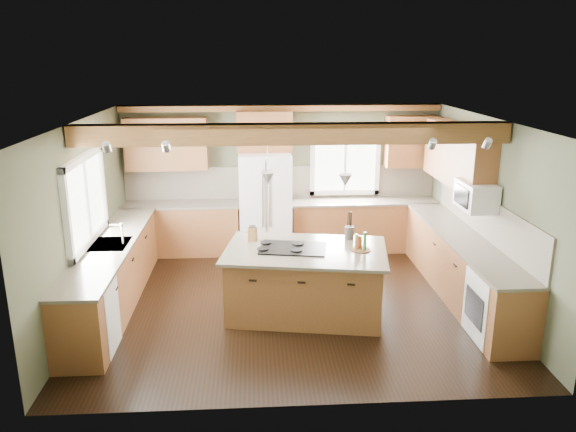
{
  "coord_description": "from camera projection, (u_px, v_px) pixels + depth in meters",
  "views": [
    {
      "loc": [
        -0.51,
        -7.42,
        3.44
      ],
      "look_at": [
        -0.02,
        0.3,
        1.2
      ],
      "focal_mm": 35.0,
      "sensor_mm": 36.0,
      "label": 1
    }
  ],
  "objects": [
    {
      "name": "counter_back_left",
      "position": [
        181.0,
        204.0,
        9.85
      ],
      "size": [
        2.06,
        0.64,
        0.04
      ],
      "primitive_type": "cube",
      "color": "#433C31",
      "rests_on": "base_cab_back_left"
    },
    {
      "name": "counter_left",
      "position": [
        110.0,
        245.0,
        7.75
      ],
      "size": [
        0.64,
        3.74,
        0.04
      ],
      "primitive_type": "cube",
      "color": "#433C31",
      "rests_on": "base_cab_left"
    },
    {
      "name": "knife_block",
      "position": [
        253.0,
        234.0,
        7.83
      ],
      "size": [
        0.14,
        0.12,
        0.19
      ],
      "primitive_type": "cube",
      "rotation": [
        0.0,
        0.0,
        -0.36
      ],
      "color": "brown",
      "rests_on": "island_top"
    },
    {
      "name": "upper_cab_right",
      "position": [
        458.0,
        155.0,
        8.58
      ],
      "size": [
        0.35,
        2.2,
        0.9
      ],
      "primitive_type": "cube",
      "color": "brown",
      "rests_on": "wall_right"
    },
    {
      "name": "soffit_trim",
      "position": [
        281.0,
        108.0,
        9.7
      ],
      "size": [
        5.55,
        0.2,
        0.1
      ],
      "primitive_type": "cube",
      "color": "brown",
      "rests_on": "ceiling"
    },
    {
      "name": "counter_right",
      "position": [
        464.0,
        238.0,
        8.05
      ],
      "size": [
        0.64,
        3.74,
        0.04
      ],
      "primitive_type": "cube",
      "color": "#433C31",
      "rests_on": "base_cab_right"
    },
    {
      "name": "floor",
      "position": [
        290.0,
        302.0,
        8.1
      ],
      "size": [
        5.6,
        5.6,
        0.0
      ],
      "primitive_type": "plane",
      "color": "black",
      "rests_on": "ground"
    },
    {
      "name": "base_cab_back_right",
      "position": [
        364.0,
        226.0,
        10.18
      ],
      "size": [
        2.62,
        0.6,
        0.88
      ],
      "primitive_type": "cube",
      "color": "brown",
      "rests_on": "floor"
    },
    {
      "name": "wall_back",
      "position": [
        281.0,
        177.0,
        10.14
      ],
      "size": [
        5.6,
        0.0,
        5.6
      ],
      "primitive_type": "plane",
      "rotation": [
        1.57,
        0.0,
        0.0
      ],
      "color": "#4A4F38",
      "rests_on": "ground"
    },
    {
      "name": "backsplash_right",
      "position": [
        485.0,
        217.0,
        7.98
      ],
      "size": [
        0.03,
        3.7,
        0.58
      ],
      "primitive_type": "cube",
      "color": "brown",
      "rests_on": "wall_right"
    },
    {
      "name": "base_cab_left",
      "position": [
        113.0,
        276.0,
        7.88
      ],
      "size": [
        0.6,
        3.7,
        0.88
      ],
      "primitive_type": "cube",
      "color": "brown",
      "rests_on": "floor"
    },
    {
      "name": "upper_cab_over_fridge",
      "position": [
        264.0,
        131.0,
        9.72
      ],
      "size": [
        0.96,
        0.35,
        0.7
      ],
      "primitive_type": "cube",
      "color": "brown",
      "rests_on": "wall_back"
    },
    {
      "name": "upper_cab_back_corner",
      "position": [
        411.0,
        142.0,
        9.93
      ],
      "size": [
        0.9,
        0.35,
        0.9
      ],
      "primitive_type": "cube",
      "color": "brown",
      "rests_on": "wall_back"
    },
    {
      "name": "ceiling",
      "position": [
        291.0,
        120.0,
        7.38
      ],
      "size": [
        5.6,
        5.6,
        0.0
      ],
      "primitive_type": "plane",
      "rotation": [
        3.14,
        0.0,
        0.0
      ],
      "color": "silver",
      "rests_on": "wall_back"
    },
    {
      "name": "base_cab_back_left",
      "position": [
        182.0,
        229.0,
        9.98
      ],
      "size": [
        2.02,
        0.6,
        0.88
      ],
      "primitive_type": "cube",
      "color": "brown",
      "rests_on": "floor"
    },
    {
      "name": "ceiling_beam",
      "position": [
        293.0,
        134.0,
        7.08
      ],
      "size": [
        5.55,
        0.26,
        0.26
      ],
      "primitive_type": "cube",
      "color": "brown",
      "rests_on": "ceiling"
    },
    {
      "name": "wall_right",
      "position": [
        488.0,
        212.0,
        7.91
      ],
      "size": [
        0.0,
        5.0,
        5.0
      ],
      "primitive_type": "plane",
      "rotation": [
        1.57,
        0.0,
        -1.57
      ],
      "color": "#4A4F38",
      "rests_on": "ground"
    },
    {
      "name": "bottle_tray",
      "position": [
        361.0,
        242.0,
        7.45
      ],
      "size": [
        0.31,
        0.31,
        0.25
      ],
      "primitive_type": null,
      "rotation": [
        0.0,
        0.0,
        -0.19
      ],
      "color": "#58351A",
      "rests_on": "island_top"
    },
    {
      "name": "window_left",
      "position": [
        85.0,
        200.0,
        7.55
      ],
      "size": [
        0.04,
        1.6,
        1.05
      ],
      "primitive_type": "cube",
      "color": "white",
      "rests_on": "wall_left"
    },
    {
      "name": "wall_left",
      "position": [
        84.0,
        219.0,
        7.57
      ],
      "size": [
        0.0,
        5.0,
        5.0
      ],
      "primitive_type": "plane",
      "rotation": [
        1.57,
        0.0,
        1.57
      ],
      "color": "#4A4F38",
      "rests_on": "ground"
    },
    {
      "name": "island",
      "position": [
        305.0,
        282.0,
        7.66
      ],
      "size": [
        2.19,
        1.56,
        0.88
      ],
      "primitive_type": "cube",
      "rotation": [
        0.0,
        0.0,
        -0.17
      ],
      "color": "olive",
      "rests_on": "floor"
    },
    {
      "name": "window_back",
      "position": [
        345.0,
        163.0,
        10.12
      ],
      "size": [
        1.1,
        0.04,
        1.0
      ],
      "primitive_type": "cube",
      "color": "white",
      "rests_on": "wall_back"
    },
    {
      "name": "base_cab_right",
      "position": [
        461.0,
        268.0,
        8.18
      ],
      "size": [
        0.6,
        3.7,
        0.88
      ],
      "primitive_type": "cube",
      "color": "brown",
      "rests_on": "floor"
    },
    {
      "name": "counter_back_right",
      "position": [
        365.0,
        201.0,
        10.05
      ],
      "size": [
        2.66,
        0.64,
        0.04
      ],
      "primitive_type": "cube",
      "color": "#433C31",
      "rests_on": "base_cab_back_right"
    },
    {
      "name": "upper_cab_back_left",
      "position": [
        167.0,
        144.0,
        9.67
      ],
      "size": [
        1.4,
        0.35,
        0.9
      ],
      "primitive_type": "cube",
      "color": "brown",
      "rests_on": "wall_back"
    },
    {
      "name": "dishwasher",
      "position": [
        88.0,
        319.0,
        6.63
      ],
      "size": [
        0.6,
        0.6,
        0.84
      ],
      "primitive_type": "cube",
      "color": "white",
      "rests_on": "floor"
    },
    {
      "name": "oven",
      "position": [
        498.0,
        307.0,
        6.94
      ],
      "size": [
        0.6,
        0.72,
        0.84
      ],
      "primitive_type": "cube",
      "color": "white",
      "rests_on": "floor"
    },
    {
      "name": "backsplash_back",
      "position": [
        281.0,
        182.0,
        10.15
      ],
      "size": [
        5.58,
        0.03,
        0.58
      ],
      "primitive_type": "cube",
      "color": "brown",
      "rests_on": "wall_back"
    },
    {
      "name": "faucet",
      "position": [
        122.0,
        235.0,
        7.72
      ],
      "size": [
        0.02,
        0.02,
        0.28
      ],
      "primitive_type": "cylinder",
      "color": "#B2B2B7",
      "rests_on": "sink"
    },
    {
      "name": "sink",
      "position": [
        110.0,
        245.0,
        7.75
      ],
      "size": [
        0.5,
        0.65,
        0.03
      ],
      "primitive_type": "cube",
      "color": "#262628",
      "rests_on": "counter_left"
    },
    {
      "name": "refrigerator",
      "position": [
        265.0,
        204.0,
        9.87
      ],
      "size": [
        0.9,
        0.74,
        1.8
      ],
      "primitive_type": "cube",
      "color": "white",
      "rests_on": "floor"
    },
    {
      "name": "utensil_crock",
      "position": [
        349.0,
        233.0,
        7.93
      ],
      "size": [
        0.16,
        0.16,
        0.18
      ],
      "primitive_type": "cylinder",
      "rotation": [
        0.0,
        0.0,
        -0.25
      ],
      "color": "#36312B",
      "rests_on": "island_top"
    },
    {
      "name": "pendant_right",
      "position": [
        345.0,
        180.0,
        7.21
      ],
      "size": [
        0.18,
        0.18,
        0.16
      ],
      "primitive_type": "cone",
      "rotation": [
        3.14,
        0.0,
        0.0
      ],
      "color": "#B2B2B7",
      "rests_on": "ceiling"
    },
    {
      "name": "cooktop",
      "position": [
        293.0,
        248.0,
        7.54
      ],
      "size": [
        0.96,
        0.72,
        0.02
      ],
      "primitive_type": "cube",
      "rotation": [
        0.0,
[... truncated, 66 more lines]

